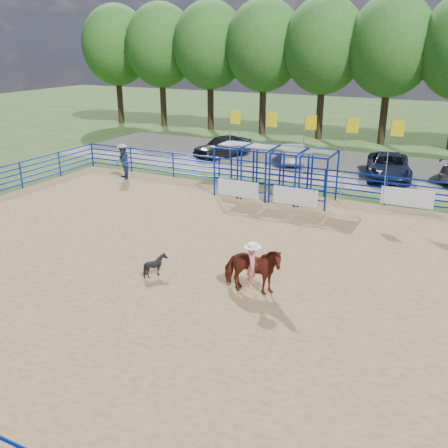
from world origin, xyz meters
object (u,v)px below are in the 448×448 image
Objects in this scene: car_b at (293,153)px; car_c at (389,166)px; calf at (156,265)px; spectator_cowboy at (123,162)px; car_a at (223,146)px; horse_and_rider at (252,268)px.

car_b is 0.79× the size of car_c.
car_c reaches higher than calf.
spectator_cowboy reaches higher than car_b.
car_a is at bearing 1.62° from calf.
horse_and_rider is at bearing 86.29° from car_b.
car_c is at bearing 27.10° from spectator_cowboy.
car_c is (1.43, 16.50, -0.18)m from horse_and_rider.
calf is at bearing -46.52° from car_a.
spectator_cowboy is at bearing 141.95° from horse_and_rider.
calf is 0.15× the size of car_c.
spectator_cowboy is 11.12m from car_b.
car_a reaches higher than calf.
car_b reaches higher than calf.
spectator_cowboy reaches higher than car_c.
spectator_cowboy is 0.49× the size of car_b.
spectator_cowboy is (-8.80, 9.86, 0.59)m from calf.
horse_and_rider reaches higher than calf.
car_c is (4.82, 16.82, 0.31)m from calf.
horse_and_rider is at bearing -38.05° from spectator_cowboy.
horse_and_rider reaches higher than car_b.
car_a is (-9.75, 17.46, -0.15)m from horse_and_rider.
calf is 17.50m from car_c.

